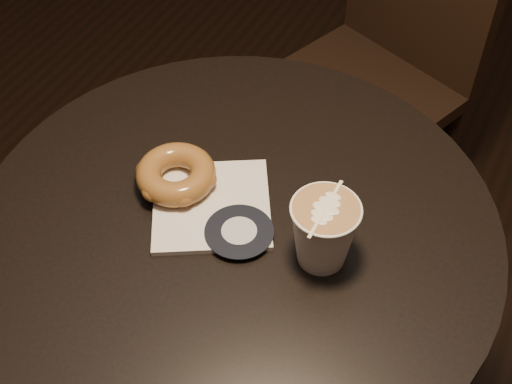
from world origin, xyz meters
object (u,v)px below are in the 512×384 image
Objects in this scene: cafe_table at (238,304)px; chair at (390,40)px; pastry_bag at (212,205)px; doughnut at (176,174)px; latte_cup at (323,233)px.

cafe_table is 0.76m from chair.
doughnut is at bearing 139.49° from pastry_bag.
pastry_bag reaches higher than cafe_table.
cafe_table is 6.91× the size of doughnut.
chair is at bearing 101.10° from latte_cup.
doughnut is at bearing 174.72° from latte_cup.
pastry_bag is at bearing 176.68° from latte_cup.
chair is at bearing 59.04° from pastry_bag.
latte_cup is (0.22, -0.02, 0.02)m from doughnut.
cafe_table is at bearing 178.59° from latte_cup.
doughnut is at bearing 170.00° from cafe_table.
cafe_table is at bearing -10.00° from doughnut.
latte_cup is (0.12, -0.00, 0.25)m from cafe_table.
chair reaches higher than cafe_table.
cafe_table is 7.85× the size of latte_cup.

